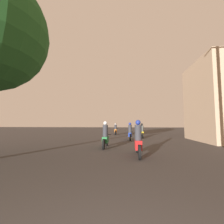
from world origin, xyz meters
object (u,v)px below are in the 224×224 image
(motorcycle_green, at_px, (105,137))
(motorcycle_blue, at_px, (130,133))
(motorcycle_red, at_px, (138,141))
(motorcycle_orange, at_px, (116,130))
(motorcycle_silver, at_px, (131,129))
(motorcycle_yellow, at_px, (142,132))

(motorcycle_green, height_order, motorcycle_blue, motorcycle_green)
(motorcycle_red, height_order, motorcycle_blue, motorcycle_red)
(motorcycle_blue, xyz_separation_m, motorcycle_orange, (-1.84, 6.61, -0.01))
(motorcycle_green, bearing_deg, motorcycle_silver, 86.27)
(motorcycle_yellow, distance_m, motorcycle_silver, 8.22)
(motorcycle_yellow, relative_size, motorcycle_silver, 0.95)
(motorcycle_red, relative_size, motorcycle_silver, 0.96)
(motorcycle_blue, height_order, motorcycle_orange, motorcycle_blue)
(motorcycle_green, distance_m, motorcycle_orange, 11.09)
(motorcycle_orange, bearing_deg, motorcycle_green, -97.98)
(motorcycle_blue, relative_size, motorcycle_orange, 1.02)
(motorcycle_red, height_order, motorcycle_green, motorcycle_red)
(motorcycle_red, xyz_separation_m, motorcycle_green, (-1.86, 2.21, -0.02))
(motorcycle_green, xyz_separation_m, motorcycle_orange, (-0.25, 11.09, -0.02))
(motorcycle_red, relative_size, motorcycle_orange, 1.04)
(motorcycle_yellow, xyz_separation_m, motorcycle_orange, (-3.12, 4.31, 0.01))
(motorcycle_red, bearing_deg, motorcycle_green, 123.15)
(motorcycle_yellow, xyz_separation_m, motorcycle_silver, (-1.02, 8.16, 0.01))
(motorcycle_blue, relative_size, motorcycle_yellow, 0.99)
(motorcycle_blue, xyz_separation_m, motorcycle_silver, (0.26, 10.46, -0.02))
(motorcycle_orange, bearing_deg, motorcycle_silver, 52.10)
(motorcycle_red, xyz_separation_m, motorcycle_silver, (-0.01, 17.15, -0.04))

